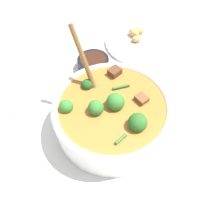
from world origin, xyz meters
TOP-DOWN VIEW (x-y plane):
  - ground_plane at (0.00, 0.00)m, footprint 4.00×4.00m
  - stew_bowl at (0.00, -0.00)m, footprint 0.29×0.29m
  - condiment_bowl at (-0.09, -0.21)m, footprint 0.10×0.10m
  - food_plate at (-0.29, -0.21)m, footprint 0.25×0.25m

SIDE VIEW (x-z plane):
  - ground_plane at x=0.00m, z-range 0.00..0.00m
  - food_plate at x=-0.29m, z-range -0.01..0.03m
  - condiment_bowl at x=-0.09m, z-range 0.00..0.04m
  - stew_bowl at x=0.00m, z-range -0.06..0.17m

